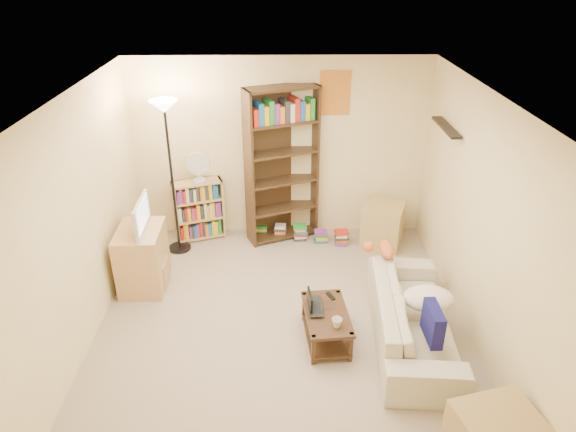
{
  "coord_description": "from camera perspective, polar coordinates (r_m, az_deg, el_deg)",
  "views": [
    {
      "loc": [
        -0.02,
        -4.4,
        3.65
      ],
      "look_at": [
        0.08,
        0.64,
        1.05
      ],
      "focal_mm": 32.0,
      "sensor_mm": 36.0,
      "label": 1
    }
  ],
  "objects": [
    {
      "name": "room",
      "position": [
        4.85,
        -0.75,
        2.56
      ],
      "size": [
        4.5,
        4.54,
        2.52
      ],
      "color": "tan",
      "rests_on": "ground"
    },
    {
      "name": "sofa",
      "position": [
        5.57,
        13.69,
        -10.82
      ],
      "size": [
        2.08,
        1.07,
        0.57
      ],
      "primitive_type": "imported",
      "rotation": [
        0.0,
        0.0,
        1.49
      ],
      "color": "beige",
      "rests_on": "ground"
    },
    {
      "name": "navy_pillow",
      "position": [
        5.1,
        15.8,
        -11.41
      ],
      "size": [
        0.12,
        0.38,
        0.34
      ],
      "primitive_type": "cube",
      "rotation": [
        0.0,
        0.0,
        1.59
      ],
      "color": "#151457",
      "rests_on": "sofa"
    },
    {
      "name": "cream_blanket",
      "position": [
        5.51,
        15.3,
        -8.83
      ],
      "size": [
        0.53,
        0.38,
        0.23
      ],
      "primitive_type": "ellipsoid",
      "color": "white",
      "rests_on": "sofa"
    },
    {
      "name": "tabby_cat",
      "position": [
        5.94,
        10.56,
        -3.59
      ],
      "size": [
        0.45,
        0.19,
        0.16
      ],
      "color": "orange",
      "rests_on": "sofa"
    },
    {
      "name": "coffee_table",
      "position": [
        5.46,
        4.27,
        -11.76
      ],
      "size": [
        0.5,
        0.82,
        0.35
      ],
      "rotation": [
        0.0,
        0.0,
        0.09
      ],
      "color": "#422819",
      "rests_on": "ground"
    },
    {
      "name": "laptop",
      "position": [
        5.43,
        3.63,
        -10.03
      ],
      "size": [
        0.38,
        0.25,
        0.03
      ],
      "primitive_type": "imported",
      "rotation": [
        0.0,
        0.0,
        1.59
      ],
      "color": "black",
      "rests_on": "coffee_table"
    },
    {
      "name": "laptop_screen",
      "position": [
        5.36,
        2.44,
        -9.34
      ],
      "size": [
        0.03,
        0.26,
        0.18
      ],
      "primitive_type": "cube",
      "rotation": [
        0.0,
        0.0,
        0.09
      ],
      "color": "white",
      "rests_on": "laptop"
    },
    {
      "name": "mug",
      "position": [
        5.18,
        5.45,
        -11.72
      ],
      "size": [
        0.19,
        0.19,
        0.1
      ],
      "primitive_type": "imported",
      "rotation": [
        0.0,
        0.0,
        0.48
      ],
      "color": "silver",
      "rests_on": "coffee_table"
    },
    {
      "name": "tv_remote",
      "position": [
        5.59,
        4.75,
        -8.86
      ],
      "size": [
        0.09,
        0.15,
        0.02
      ],
      "primitive_type": "cube",
      "rotation": [
        0.0,
        0.0,
        0.39
      ],
      "color": "black",
      "rests_on": "coffee_table"
    },
    {
      "name": "tv_stand",
      "position": [
        6.41,
        -15.87,
        -4.52
      ],
      "size": [
        0.53,
        0.73,
        0.76
      ],
      "primitive_type": "cube",
      "rotation": [
        0.0,
        0.0,
        0.03
      ],
      "color": "tan",
      "rests_on": "ground"
    },
    {
      "name": "television",
      "position": [
        6.14,
        -16.54,
        0.03
      ],
      "size": [
        0.66,
        0.12,
        0.38
      ],
      "primitive_type": "imported",
      "rotation": [
        0.0,
        0.0,
        1.6
      ],
      "color": "black",
      "rests_on": "tv_stand"
    },
    {
      "name": "tall_bookshelf",
      "position": [
        6.92,
        -0.68,
        5.97
      ],
      "size": [
        1.02,
        0.66,
        2.15
      ],
      "rotation": [
        0.0,
        0.0,
        0.38
      ],
      "color": "#3F2818",
      "rests_on": "ground"
    },
    {
      "name": "short_bookshelf",
      "position": [
        7.29,
        -9.88,
        0.68
      ],
      "size": [
        0.73,
        0.48,
        0.87
      ],
      "rotation": [
        0.0,
        0.0,
        0.33
      ],
      "color": "tan",
      "rests_on": "ground"
    },
    {
      "name": "desk_fan",
      "position": [
        6.98,
        -9.96,
        5.44
      ],
      "size": [
        0.31,
        0.17,
        0.43
      ],
      "color": "silver",
      "rests_on": "short_bookshelf"
    },
    {
      "name": "floor_lamp",
      "position": [
        6.59,
        -13.3,
        8.88
      ],
      "size": [
        0.35,
        0.35,
        2.07
      ],
      "color": "black",
      "rests_on": "ground"
    },
    {
      "name": "side_table",
      "position": [
        7.2,
        10.46,
        -0.98
      ],
      "size": [
        0.67,
        0.67,
        0.59
      ],
      "primitive_type": "cube",
      "rotation": [
        0.0,
        0.0,
        -0.37
      ],
      "color": "tan",
      "rests_on": "ground"
    },
    {
      "name": "book_stacks",
      "position": [
        7.27,
        1.58,
        -1.96
      ],
      "size": [
        1.32,
        0.44,
        0.23
      ],
      "color": "red",
      "rests_on": "ground"
    }
  ]
}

